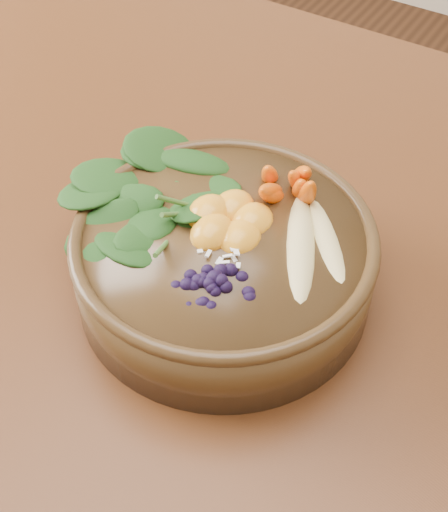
{
  "coord_description": "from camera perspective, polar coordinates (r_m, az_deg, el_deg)",
  "views": [
    {
      "loc": [
        0.48,
        -0.44,
        1.26
      ],
      "look_at": [
        0.25,
        -0.07,
        0.8
      ],
      "focal_mm": 50.0,
      "sensor_mm": 36.0,
      "label": 1
    }
  ],
  "objects": [
    {
      "name": "blueberry_pile",
      "position": [
        0.57,
        -0.63,
        -0.96
      ],
      "size": [
        0.15,
        0.14,
        0.04
      ],
      "primitive_type": null,
      "rotation": [
        0.0,
        0.0,
        0.4
      ],
      "color": "black",
      "rests_on": "stoneware_bowl"
    },
    {
      "name": "dining_table",
      "position": [
        0.89,
        -11.24,
        2.81
      ],
      "size": [
        1.6,
        0.9,
        0.75
      ],
      "color": "#331C0C",
      "rests_on": "ground"
    },
    {
      "name": "stoneware_bowl",
      "position": [
        0.65,
        0.0,
        -0.6
      ],
      "size": [
        0.36,
        0.36,
        0.07
      ],
      "primitive_type": "cylinder",
      "rotation": [
        0.0,
        0.0,
        0.4
      ],
      "color": "#4D341A",
      "rests_on": "dining_table"
    },
    {
      "name": "carrot_cluster",
      "position": [
        0.65,
        5.35,
        8.03
      ],
      "size": [
        0.07,
        0.07,
        0.08
      ],
      "primitive_type": null,
      "rotation": [
        0.0,
        0.0,
        0.4
      ],
      "color": "#E7600B",
      "rests_on": "stoneware_bowl"
    },
    {
      "name": "kale_heap",
      "position": [
        0.66,
        -2.86,
        6.8
      ],
      "size": [
        0.23,
        0.22,
        0.04
      ],
      "primitive_type": null,
      "rotation": [
        0.0,
        0.0,
        0.4
      ],
      "color": "#1D4515",
      "rests_on": "stoneware_bowl"
    },
    {
      "name": "coconut_flakes",
      "position": [
        0.61,
        -0.11,
        0.67
      ],
      "size": [
        0.1,
        0.09,
        0.01
      ],
      "primitive_type": null,
      "rotation": [
        0.0,
        0.0,
        0.4
      ],
      "color": "white",
      "rests_on": "stoneware_bowl"
    },
    {
      "name": "ground",
      "position": [
        1.42,
        -7.33,
        -16.6
      ],
      "size": [
        4.0,
        4.0,
        0.0
      ],
      "primitive_type": "plane",
      "color": "#381E0F",
      "rests_on": "ground"
    },
    {
      "name": "mandarin_cluster",
      "position": [
        0.63,
        0.42,
        3.71
      ],
      "size": [
        0.11,
        0.11,
        0.03
      ],
      "primitive_type": null,
      "rotation": [
        0.0,
        0.0,
        0.4
      ],
      "color": "orange",
      "rests_on": "stoneware_bowl"
    },
    {
      "name": "banana_halves",
      "position": [
        0.61,
        7.3,
        1.94
      ],
      "size": [
        0.12,
        0.15,
        0.03
      ],
      "rotation": [
        0.0,
        0.0,
        0.4
      ],
      "color": "#E0CC84",
      "rests_on": "stoneware_bowl"
    }
  ]
}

